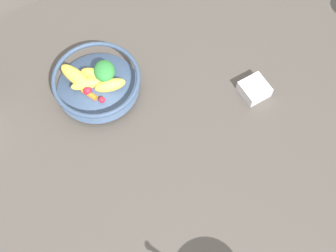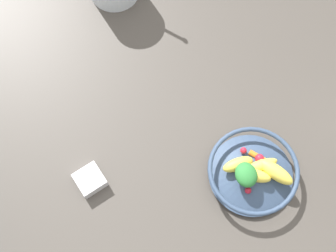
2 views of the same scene
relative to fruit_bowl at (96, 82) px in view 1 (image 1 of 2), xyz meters
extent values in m
plane|color=#4C4742|center=(-0.28, -0.13, -0.07)|extent=(6.00, 6.00, 0.00)
cube|color=#47423D|center=(-0.28, -0.13, -0.05)|extent=(1.18, 1.18, 0.04)
cylinder|color=#384C6B|center=(0.00, 0.00, -0.03)|extent=(0.10, 0.10, 0.01)
cone|color=#384C6B|center=(0.00, 0.00, -0.01)|extent=(0.18, 0.18, 0.04)
torus|color=#384C6B|center=(0.00, 0.00, 0.01)|extent=(0.19, 0.19, 0.01)
ellipsoid|color=#EFD64C|center=(0.00, 0.02, 0.01)|extent=(0.04, 0.08, 0.02)
ellipsoid|color=#EFD64C|center=(-0.03, -0.02, 0.01)|extent=(0.04, 0.07, 0.03)
ellipsoid|color=#EFD64C|center=(0.03, 0.04, 0.01)|extent=(0.09, 0.06, 0.03)
ellipsoid|color=#EFD64C|center=(0.01, -0.01, 0.01)|extent=(0.08, 0.07, 0.03)
cylinder|color=orange|center=(-0.02, 0.03, 0.00)|extent=(0.04, 0.03, 0.01)
sphere|color=red|center=(0.02, -0.02, 0.00)|extent=(0.01, 0.01, 0.01)
sphere|color=red|center=(-0.01, 0.03, 0.01)|extent=(0.02, 0.02, 0.02)
sphere|color=red|center=(-0.05, 0.01, 0.00)|extent=(0.01, 0.01, 0.01)
sphere|color=red|center=(-0.01, -0.03, 0.00)|extent=(0.01, 0.01, 0.01)
sphere|color=red|center=(0.03, -0.03, 0.00)|extent=(0.01, 0.01, 0.01)
ellipsoid|color=#2D7F38|center=(0.00, -0.02, 0.02)|extent=(0.07, 0.06, 0.03)
cube|color=silver|center=(-0.18, -0.30, -0.02)|extent=(0.06, 0.06, 0.03)
cube|color=brown|center=(-0.18, -0.30, -0.02)|extent=(0.05, 0.05, 0.02)
camera|label=1|loc=(-0.54, 0.14, 0.88)|focal=50.00mm
camera|label=2|loc=(0.12, -0.30, 0.96)|focal=50.00mm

